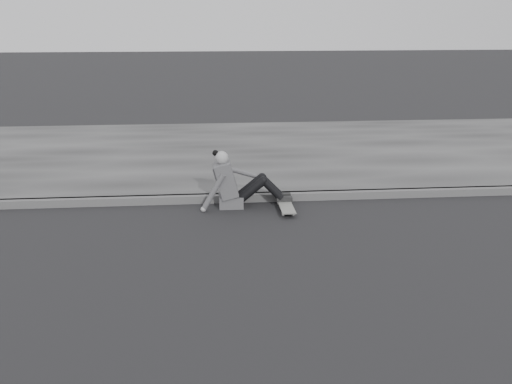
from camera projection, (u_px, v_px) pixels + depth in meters
ground at (502, 263)px, 6.66m from camera, size 80.00×80.00×0.00m
curb at (422, 193)px, 9.10m from camera, size 24.00×0.16×0.12m
sidewalk at (370, 150)px, 11.97m from camera, size 24.00×6.00×0.12m
skateboard at (286, 206)px, 8.45m from camera, size 0.20×0.78×0.09m
seated_woman at (235, 184)px, 8.53m from camera, size 1.38×0.46×0.88m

